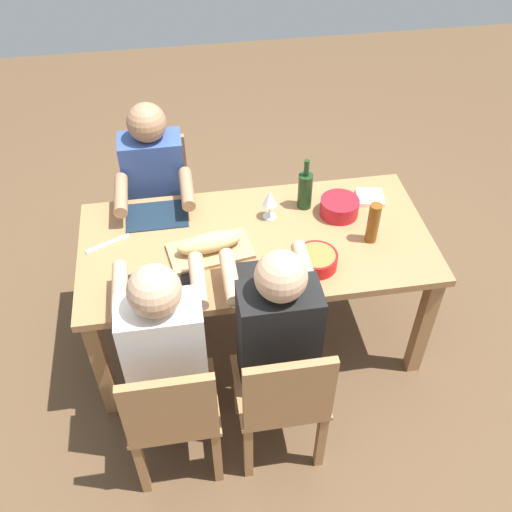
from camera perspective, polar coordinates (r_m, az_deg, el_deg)
The scene contains 20 objects.
ground_plane at distance 3.45m, azimuth 0.00°, elevation -7.56°, with size 8.00×8.00×0.00m, color brown.
dining_table at distance 2.97m, azimuth 0.00°, elevation 0.31°, with size 1.75×0.85×0.74m.
chair_near_right at distance 3.63m, azimuth -9.47°, elevation 5.57°, with size 0.40×0.40×0.85m.
diner_near_right at distance 3.36m, azimuth -9.77°, elevation 6.54°, with size 0.41×0.53×1.20m.
chair_far_center at distance 2.63m, azimuth 2.66°, elevation -13.56°, with size 0.40×0.40×0.85m.
diner_far_center at distance 2.56m, azimuth 2.02°, elevation -7.54°, with size 0.41×0.53×1.20m.
chair_far_right at distance 2.61m, azimuth -8.15°, elevation -14.86°, with size 0.40×0.40×0.85m.
diner_far_right at distance 2.54m, azimuth -8.87°, elevation -8.81°, with size 0.41×0.53×1.20m.
serving_bowl_fruit at distance 2.76m, azimuth 5.92°, elevation -0.32°, with size 0.20×0.20×0.07m.
serving_bowl_pasta at distance 3.06m, azimuth 8.17°, elevation 4.85°, with size 0.20×0.20×0.09m.
cutting_board at distance 2.84m, azimuth -4.50°, elevation 0.49°, with size 0.40×0.22×0.02m, color tan.
bread_loaf at distance 2.81m, azimuth -4.56°, elevation 1.31°, with size 0.32×0.11×0.09m, color tan.
wine_bottle at distance 3.06m, azimuth 4.83°, elevation 6.48°, with size 0.08×0.08×0.29m.
beer_bottle at distance 2.90m, azimuth 11.40°, elevation 3.18°, with size 0.06×0.06×0.22m, color brown.
wine_glass at distance 2.97m, azimuth 1.37°, elevation 5.56°, with size 0.08×0.08×0.17m.
placemat_near_right at distance 3.09m, azimuth -9.68°, elevation 3.92°, with size 0.32×0.23×0.01m, color #142333.
placemat_far_center at distance 2.72m, azimuth 0.89°, elevation -2.10°, with size 0.32×0.23×0.01m, color black.
placemat_far_right at distance 2.70m, azimuth -9.27°, elevation -3.23°, with size 0.32×0.23×0.01m, color black.
carving_knife at distance 2.98m, azimuth -14.29°, elevation 1.17°, with size 0.23×0.02×0.01m, color silver.
napkin_stack at distance 3.21m, azimuth 11.10°, elevation 5.63°, with size 0.14×0.14×0.02m, color white.
Camera 1 is at (0.34, 2.13, 2.69)m, focal length 40.88 mm.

